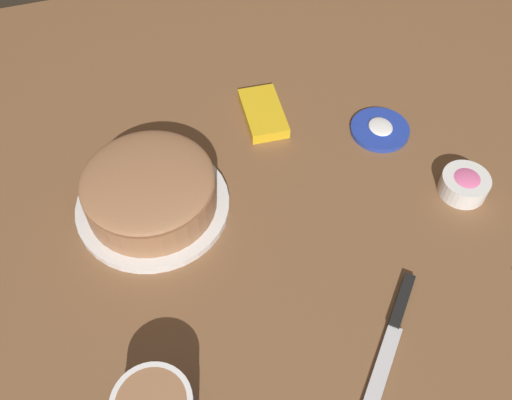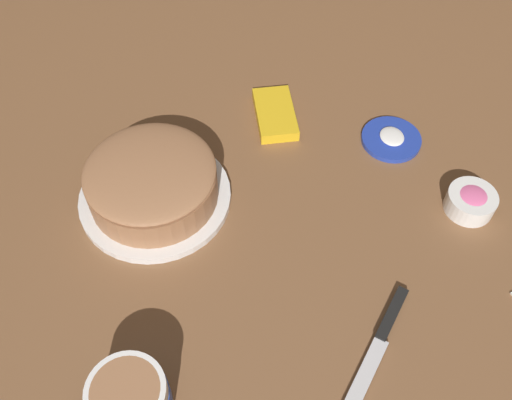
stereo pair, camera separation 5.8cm
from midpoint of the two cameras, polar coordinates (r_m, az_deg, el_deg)
ground_plane at (r=0.99m, az=3.86°, el=-1.51°), size 1.54×1.54×0.00m
frosted_cake at (r=0.98m, az=-12.17°, el=0.63°), size 0.26×0.26×0.09m
frosting_tub_lid at (r=1.13m, az=10.78°, el=6.88°), size 0.11×0.11×0.02m
spreading_knife at (r=0.89m, az=11.64°, el=-12.43°), size 0.19×0.17×0.01m
sprinkle_bowl_pink at (r=1.06m, az=18.57°, el=1.49°), size 0.08×0.08×0.04m
candy_box_lower at (r=1.13m, az=-0.78°, el=8.58°), size 0.14×0.08×0.02m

